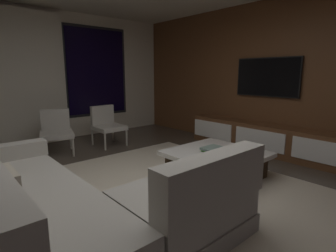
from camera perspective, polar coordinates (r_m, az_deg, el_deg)
The scene contains 11 objects.
floor at distance 3.12m, azimuth -5.00°, elevation -15.88°, with size 9.20×9.20×0.00m, color #473D33.
back_wall_with_window at distance 6.08m, azimuth -26.70°, elevation 9.30°, with size 6.60×0.30×2.70m.
media_wall at distance 5.21m, azimuth 23.36°, elevation 9.52°, with size 0.12×7.80×2.70m.
area_rug at distance 3.25m, azimuth 1.22°, elevation -14.59°, with size 3.20×3.80×0.01m, color beige.
sectional_couch at distance 2.54m, azimuth -19.44°, elevation -15.92°, with size 1.98×2.50×0.82m.
coffee_table at distance 3.79m, azimuth 10.16°, elevation -7.94°, with size 1.16×1.16×0.36m.
book_stack_on_coffee_table at distance 3.74m, azimuth 9.36°, elevation -4.88°, with size 0.29×0.21×0.06m.
accent_chair_near_window at distance 5.48m, azimuth -12.95°, elevation 0.55°, with size 0.55×0.57×0.78m.
accent_chair_by_curtain at distance 5.17m, azimuth -22.71°, elevation -0.68°, with size 0.68×0.69×0.78m.
media_console at distance 5.11m, azimuth 20.49°, elevation -2.75°, with size 0.46×3.10×0.52m.
mounted_tv at distance 5.22m, azimuth 20.34°, elevation 9.74°, with size 0.05×1.20×0.70m.
Camera 1 is at (-1.63, -2.25, 1.42)m, focal length 28.62 mm.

